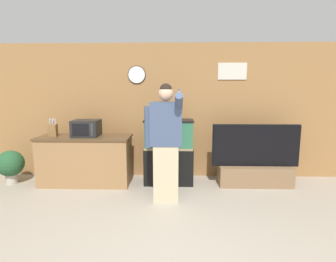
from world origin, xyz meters
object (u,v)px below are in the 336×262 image
at_px(counter_island, 86,160).
at_px(potted_plant, 10,164).
at_px(person_standing, 165,141).
at_px(microwave, 86,128).
at_px(aquarium_on_stand, 169,152).
at_px(tv_on_stand, 255,168).
at_px(knife_block, 53,130).

relative_size(counter_island, potted_plant, 2.68).
height_order(person_standing, potted_plant, person_standing).
relative_size(microwave, aquarium_on_stand, 0.39).
bearing_deg(microwave, person_standing, -26.66).
height_order(aquarium_on_stand, person_standing, person_standing).
height_order(tv_on_stand, potted_plant, tv_on_stand).
xyz_separation_m(tv_on_stand, potted_plant, (-4.48, -0.03, 0.04)).
height_order(knife_block, aquarium_on_stand, knife_block).
bearing_deg(potted_plant, counter_island, 0.78).
relative_size(aquarium_on_stand, tv_on_stand, 0.76).
bearing_deg(tv_on_stand, aquarium_on_stand, 177.23).
bearing_deg(microwave, tv_on_stand, -0.31).
bearing_deg(aquarium_on_stand, microwave, -177.73).
relative_size(tv_on_stand, potted_plant, 2.52).
distance_m(microwave, aquarium_on_stand, 1.55).
distance_m(aquarium_on_stand, potted_plant, 2.93).
bearing_deg(tv_on_stand, potted_plant, -179.56).
xyz_separation_m(knife_block, tv_on_stand, (3.65, 0.01, -0.68)).
xyz_separation_m(person_standing, potted_plant, (-2.89, 0.68, -0.58)).
xyz_separation_m(counter_island, tv_on_stand, (3.08, 0.02, -0.12)).
xyz_separation_m(microwave, person_standing, (1.46, -0.73, -0.09)).
xyz_separation_m(counter_island, aquarium_on_stand, (1.52, 0.09, 0.15)).
distance_m(counter_island, potted_plant, 1.40).
height_order(knife_block, tv_on_stand, knife_block).
xyz_separation_m(knife_block, person_standing, (2.06, -0.70, -0.06)).
height_order(microwave, tv_on_stand, microwave).
distance_m(knife_block, person_standing, 2.17).
bearing_deg(potted_plant, knife_block, 1.65).
bearing_deg(knife_block, counter_island, -0.48).
height_order(microwave, aquarium_on_stand, aquarium_on_stand).
bearing_deg(knife_block, microwave, 2.56).
relative_size(microwave, potted_plant, 0.74).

